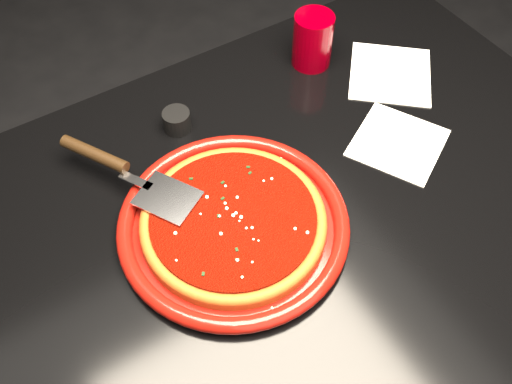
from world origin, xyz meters
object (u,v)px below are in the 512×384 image
table (273,308)px  pizza_server (129,173)px  ramekin (177,121)px  plate (233,224)px  cup (313,40)px

table → pizza_server: 0.48m
table → ramekin: size_ratio=24.41×
plate → ramekin: ramekin is taller
cup → ramekin: (-0.31, -0.02, -0.03)m
table → pizza_server: (-0.18, 0.16, 0.42)m
plate → ramekin: size_ratio=7.36×
plate → cup: cup is taller
pizza_server → ramekin: 0.15m
plate → cup: bearing=38.0°
table → plate: bearing=177.2°
plate → ramekin: (0.02, 0.24, 0.01)m
table → cup: size_ratio=11.30×
plate → pizza_server: 0.19m
table → pizza_server: size_ratio=3.88×
table → pizza_server: pizza_server is taller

